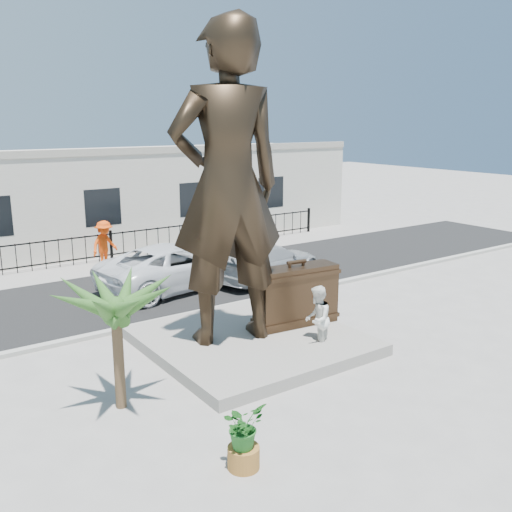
{
  "coord_description": "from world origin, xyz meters",
  "views": [
    {
      "loc": [
        -8.56,
        -10.22,
        5.87
      ],
      "look_at": [
        0.0,
        2.0,
        2.3
      ],
      "focal_mm": 40.0,
      "sensor_mm": 36.0,
      "label": 1
    }
  ],
  "objects_px": {
    "suitcase": "(296,295)",
    "tourist": "(317,319)",
    "car_white": "(177,266)",
    "statue": "(227,186)"
  },
  "relations": [
    {
      "from": "car_white",
      "to": "suitcase",
      "type": "bearing_deg",
      "value": 177.56
    },
    {
      "from": "statue",
      "to": "suitcase",
      "type": "bearing_deg",
      "value": -173.25
    },
    {
      "from": "statue",
      "to": "car_white",
      "type": "xyz_separation_m",
      "value": [
        1.48,
        5.77,
        -3.48
      ]
    },
    {
      "from": "car_white",
      "to": "tourist",
      "type": "bearing_deg",
      "value": 174.07
    },
    {
      "from": "statue",
      "to": "tourist",
      "type": "xyz_separation_m",
      "value": [
        1.79,
        -1.44,
        -3.42
      ]
    },
    {
      "from": "suitcase",
      "to": "car_white",
      "type": "xyz_separation_m",
      "value": [
        -0.62,
        5.96,
        -0.32
      ]
    },
    {
      "from": "suitcase",
      "to": "tourist",
      "type": "bearing_deg",
      "value": -97.6
    },
    {
      "from": "suitcase",
      "to": "car_white",
      "type": "distance_m",
      "value": 6.0
    },
    {
      "from": "statue",
      "to": "suitcase",
      "type": "relative_size",
      "value": 3.39
    },
    {
      "from": "suitcase",
      "to": "tourist",
      "type": "height_order",
      "value": "suitcase"
    }
  ]
}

